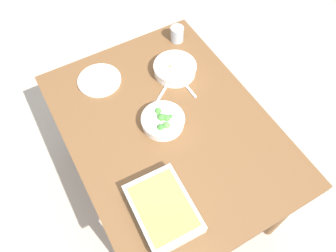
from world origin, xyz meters
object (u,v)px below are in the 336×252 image
drink_cup (177,35)px  side_plate (99,80)px  broccoli_bowl (163,120)px  stew_bowl (175,68)px  fork_on_table (160,98)px  baking_dish (163,209)px  spoon_by_stew (183,82)px

drink_cup → side_plate: size_ratio=0.39×
broccoli_bowl → stew_bowl: bearing=140.0°
fork_on_table → baking_dish: bearing=-27.4°
spoon_by_stew → fork_on_table: size_ratio=1.14×
drink_cup → fork_on_table: bearing=-42.2°
baking_dish → fork_on_table: size_ratio=2.00×
stew_bowl → fork_on_table: (0.11, -0.15, -0.03)m
stew_bowl → baking_dish: same height
stew_bowl → spoon_by_stew: bearing=2.2°
spoon_by_stew → stew_bowl: bearing=-177.8°
drink_cup → fork_on_table: drink_cup is taller
broccoli_bowl → baking_dish: size_ratio=0.66×
stew_bowl → drink_cup: 0.24m
baking_dish → stew_bowl: bearing=146.2°
fork_on_table → side_plate: bearing=-139.1°
broccoli_bowl → baking_dish: broccoli_bowl is taller
stew_bowl → baking_dish: bearing=-33.8°
stew_bowl → baking_dish: (0.61, -0.41, 0.00)m
broccoli_bowl → drink_cup: (-0.45, 0.34, 0.01)m
baking_dish → side_plate: 0.75m
baking_dish → drink_cup: size_ratio=3.62×
fork_on_table → broccoli_bowl: bearing=-22.9°
drink_cup → spoon_by_stew: bearing=-24.4°
spoon_by_stew → fork_on_table: bearing=-80.4°
fork_on_table → stew_bowl: bearing=125.7°
side_plate → stew_bowl: bearing=68.9°
drink_cup → fork_on_table: (0.31, -0.28, -0.04)m
drink_cup → side_plate: (0.06, -0.49, -0.03)m
baking_dish → spoon_by_stew: baking_dish is taller
baking_dish → spoon_by_stew: 0.67m
drink_cup → baking_dish: bearing=-33.6°
drink_cup → fork_on_table: size_ratio=0.55×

